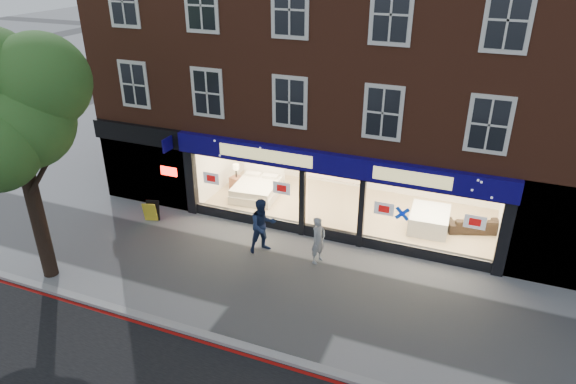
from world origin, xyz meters
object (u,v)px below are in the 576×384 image
Objects in this scene: pedestrian_grey at (318,240)px; a_board at (151,211)px; display_bed at (257,188)px; pedestrian_blue at (263,226)px; sofa at (474,224)px; mattress_stack at (429,220)px.

a_board is at bearing 107.17° from pedestrian_grey.
pedestrian_blue is (1.86, -3.55, 0.52)m from display_bed.
display_bed is 4.04m from pedestrian_blue.
display_bed is at bearing 32.05° from a_board.
pedestrian_blue is (-1.92, -0.07, 0.15)m from pedestrian_grey.
sofa is 7.55m from pedestrian_blue.
display_bed is 6.84m from mattress_stack.
sofa is at bearing -17.34° from pedestrian_blue.
sofa is at bearing -3.33° from display_bed.
a_board is 6.65m from pedestrian_grey.
mattress_stack is 0.92× the size of pedestrian_blue.
mattress_stack is at bearing -13.38° from pedestrian_blue.
pedestrian_grey is 1.93m from pedestrian_blue.
sofa is (8.34, 0.29, -0.06)m from display_bed.
mattress_stack is (6.84, -0.11, 0.00)m from display_bed.
sofa is 0.97× the size of pedestrian_blue.
a_board reaches higher than sofa.
mattress_stack is at bearing -6.27° from display_bed.
display_bed is 1.41× the size of pedestrian_grey.
a_board is (-11.19, -3.51, 0.02)m from sofa.
sofa is 2.36× the size of a_board.
display_bed is at bearing 69.76° from pedestrian_blue.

